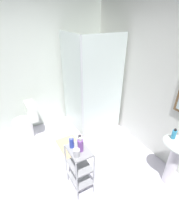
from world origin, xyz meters
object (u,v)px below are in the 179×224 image
Objects in this scene: toilet at (26,124)px; pedestal_sink at (176,154)px; storage_cart at (80,166)px; conditioner_bottle_purple at (81,145)px; bath_mat at (70,146)px; rinse_cup at (77,153)px; shampoo_bottle_blue at (72,143)px; lotion_bottle_white at (80,141)px; shower_stall at (90,109)px; hand_soap_bottle at (174,134)px.

pedestal_sink is at bearing 37.20° from toilet.
pedestal_sink reaches higher than storage_cart.
bath_mat is at bearing 167.60° from conditioner_bottle_purple.
rinse_cup is (-0.50, -1.30, 0.21)m from pedestal_sink.
lotion_bottle_white is (0.03, 0.11, -0.00)m from shampoo_bottle_blue.
conditioner_bottle_purple is 0.35× the size of bath_mat.
shower_stall is 1.63m from conditioner_bottle_purple.
rinse_cup reaches higher than bath_mat.
storage_cart is 1.01m from bath_mat.
hand_soap_bottle is 1.27m from lotion_bottle_white.
rinse_cup is (1.69, 0.36, 0.48)m from toilet.
hand_soap_bottle is 1.27m from conditioner_bottle_purple.
toilet is 1.69m from lotion_bottle_white.
bath_mat is (-0.80, 0.27, -0.81)m from shampoo_bottle_blue.
shower_stall is 3.33× the size of bath_mat.
shampoo_bottle_blue reaches higher than rinse_cup.
pedestal_sink is 1.47m from shampoo_bottle_blue.
shampoo_bottle_blue is 0.14m from conditioner_bottle_purple.
shower_stall is 1.37m from toilet.
storage_cart is 4.32× the size of lotion_bottle_white.
toilet is at bearing -142.16° from hand_soap_bottle.
shower_stall is at bearing 145.50° from storage_cart.
hand_soap_bottle reaches higher than toilet.
shower_stall reaches higher than lotion_bottle_white.
shampoo_bottle_blue is at bearing -114.90° from hand_soap_bottle.
lotion_bottle_white is 1.16m from bath_mat.
hand_soap_bottle is 0.87× the size of lotion_bottle_white.
rinse_cup is (0.15, -0.12, -0.02)m from lotion_bottle_white.
storage_cart is 7.02× the size of rinse_cup.
storage_cart is 0.39m from lotion_bottle_white.
rinse_cup is at bearing -107.70° from hand_soap_bottle.
pedestal_sink is 5.44× the size of hand_soap_bottle.
shower_stall is at bearing -170.03° from pedestal_sink.
hand_soap_bottle is (2.09, 1.63, 0.56)m from toilet.
shower_stall reaches higher than rinse_cup.
pedestal_sink is 1.36m from conditioner_bottle_purple.
hand_soap_bottle is at bearing 9.42° from shower_stall.
lotion_bottle_white is at bearing -11.44° from bath_mat.
hand_soap_bottle is 1.41× the size of rinse_cup.
shampoo_bottle_blue is (-0.68, -1.29, 0.24)m from pedestal_sink.
hand_soap_bottle reaches higher than conditioner_bottle_purple.
shampoo_bottle_blue is at bearing -149.17° from storage_cart.
bath_mat is at bearing 163.66° from rinse_cup.
conditioner_bottle_purple is (-0.47, -1.18, -0.04)m from hand_soap_bottle.
shower_stall reaches higher than bath_mat.
conditioner_bottle_purple reaches higher than shampoo_bottle_blue.
bath_mat is (0.41, -0.68, -0.45)m from shower_stall.
shampoo_bottle_blue reaches higher than toilet.
hand_soap_bottle is at bearing 37.84° from toilet.
pedestal_sink is 3.90× the size of conditioner_bottle_purple.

